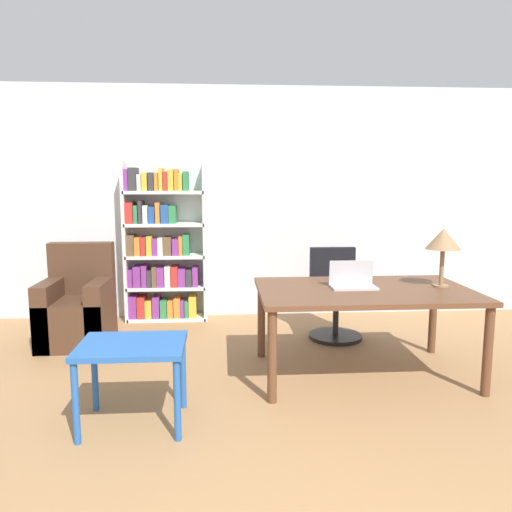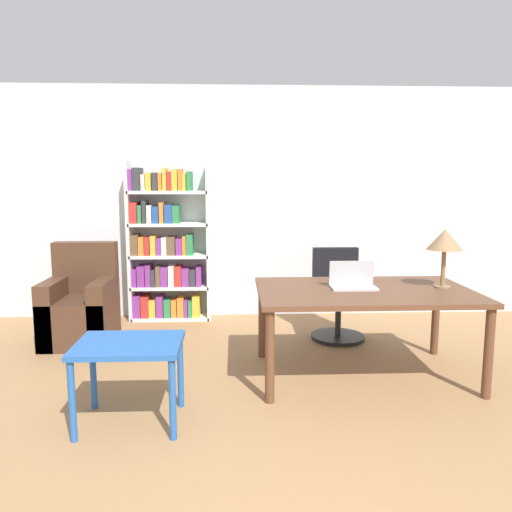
{
  "view_description": "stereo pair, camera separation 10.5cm",
  "coord_description": "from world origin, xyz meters",
  "px_view_note": "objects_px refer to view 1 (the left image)",
  "views": [
    {
      "loc": [
        -0.34,
        -1.41,
        1.6
      ],
      "look_at": [
        -0.05,
        2.72,
        0.98
      ],
      "focal_mm": 35.0,
      "sensor_mm": 36.0,
      "label": 1
    },
    {
      "loc": [
        -0.23,
        -1.41,
        1.6
      ],
      "look_at": [
        -0.05,
        2.72,
        0.98
      ],
      "focal_mm": 35.0,
      "sensor_mm": 36.0,
      "label": 2
    }
  ],
  "objects_px": {
    "table_lamp": "(443,240)",
    "bookshelf": "(161,250)",
    "armchair": "(78,311)",
    "desk": "(364,298)",
    "laptop": "(353,282)",
    "side_table_blue": "(132,356)",
    "office_chair": "(335,298)"
  },
  "relations": [
    {
      "from": "table_lamp",
      "to": "armchair",
      "type": "xyz_separation_m",
      "value": [
        -3.27,
        0.98,
        -0.79
      ]
    },
    {
      "from": "office_chair",
      "to": "bookshelf",
      "type": "distance_m",
      "value": 2.06
    },
    {
      "from": "armchair",
      "to": "bookshelf",
      "type": "height_order",
      "value": "bookshelf"
    },
    {
      "from": "table_lamp",
      "to": "armchair",
      "type": "distance_m",
      "value": 3.5
    },
    {
      "from": "desk",
      "to": "office_chair",
      "type": "bearing_deg",
      "value": 90.13
    },
    {
      "from": "bookshelf",
      "to": "office_chair",
      "type": "bearing_deg",
      "value": -22.75
    },
    {
      "from": "office_chair",
      "to": "bookshelf",
      "type": "relative_size",
      "value": 0.5
    },
    {
      "from": "table_lamp",
      "to": "side_table_blue",
      "type": "relative_size",
      "value": 0.71
    },
    {
      "from": "table_lamp",
      "to": "side_table_blue",
      "type": "distance_m",
      "value": 2.62
    },
    {
      "from": "laptop",
      "to": "table_lamp",
      "type": "bearing_deg",
      "value": -1.0
    },
    {
      "from": "armchair",
      "to": "bookshelf",
      "type": "distance_m",
      "value": 1.2
    },
    {
      "from": "side_table_blue",
      "to": "laptop",
      "type": "bearing_deg",
      "value": 25.79
    },
    {
      "from": "desk",
      "to": "laptop",
      "type": "distance_m",
      "value": 0.16
    },
    {
      "from": "side_table_blue",
      "to": "desk",
      "type": "bearing_deg",
      "value": 23.38
    },
    {
      "from": "laptop",
      "to": "table_lamp",
      "type": "distance_m",
      "value": 0.82
    },
    {
      "from": "laptop",
      "to": "office_chair",
      "type": "distance_m",
      "value": 1.06
    },
    {
      "from": "desk",
      "to": "armchair",
      "type": "height_order",
      "value": "armchair"
    },
    {
      "from": "office_chair",
      "to": "bookshelf",
      "type": "height_order",
      "value": "bookshelf"
    },
    {
      "from": "side_table_blue",
      "to": "bookshelf",
      "type": "bearing_deg",
      "value": 92.33
    },
    {
      "from": "bookshelf",
      "to": "side_table_blue",
      "type": "bearing_deg",
      "value": -87.67
    },
    {
      "from": "armchair",
      "to": "bookshelf",
      "type": "relative_size",
      "value": 0.54
    },
    {
      "from": "side_table_blue",
      "to": "bookshelf",
      "type": "relative_size",
      "value": 0.37
    },
    {
      "from": "table_lamp",
      "to": "desk",
      "type": "bearing_deg",
      "value": -177.02
    },
    {
      "from": "table_lamp",
      "to": "bookshelf",
      "type": "distance_m",
      "value": 3.1
    },
    {
      "from": "desk",
      "to": "armchair",
      "type": "xyz_separation_m",
      "value": [
        -2.61,
        1.01,
        -0.33
      ]
    },
    {
      "from": "side_table_blue",
      "to": "bookshelf",
      "type": "xyz_separation_m",
      "value": [
        -0.1,
        2.58,
        0.35
      ]
    },
    {
      "from": "armchair",
      "to": "table_lamp",
      "type": "bearing_deg",
      "value": -16.69
    },
    {
      "from": "table_lamp",
      "to": "laptop",
      "type": "bearing_deg",
      "value": 179.0
    },
    {
      "from": "laptop",
      "to": "table_lamp",
      "type": "height_order",
      "value": "table_lamp"
    },
    {
      "from": "desk",
      "to": "armchair",
      "type": "relative_size",
      "value": 1.76
    },
    {
      "from": "bookshelf",
      "to": "armchair",
      "type": "bearing_deg",
      "value": -132.79
    },
    {
      "from": "armchair",
      "to": "desk",
      "type": "bearing_deg",
      "value": -21.24
    }
  ]
}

